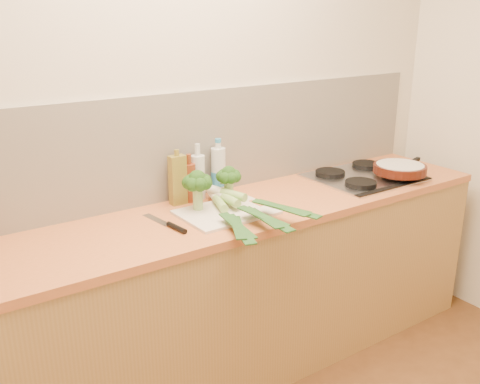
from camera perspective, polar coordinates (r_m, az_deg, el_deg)
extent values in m
plane|color=beige|center=(2.69, -6.46, 7.60)|extent=(3.50, 0.00, 3.50)
cube|color=silver|center=(2.70, -6.26, 4.86)|extent=(3.20, 0.02, 0.54)
cube|color=#A88146|center=(2.75, -2.79, -11.51)|extent=(3.20, 0.60, 0.86)
cube|color=#D5763F|center=(2.55, -2.95, -2.75)|extent=(3.20, 0.62, 0.04)
cube|color=silver|center=(3.16, 13.03, 1.55)|extent=(0.58, 0.50, 0.01)
cube|color=black|center=(3.02, 16.20, 0.59)|extent=(0.58, 0.04, 0.01)
cylinder|color=black|center=(2.97, 12.75, 0.87)|extent=(0.17, 0.17, 0.03)
cylinder|color=black|center=(3.19, 16.47, 1.78)|extent=(0.17, 0.17, 0.03)
cylinder|color=black|center=(3.13, 9.58, 1.99)|extent=(0.17, 0.17, 0.03)
cylinder|color=black|center=(3.34, 13.33, 2.80)|extent=(0.17, 0.17, 0.03)
cube|color=silver|center=(2.54, -1.47, -2.16)|extent=(0.44, 0.33, 0.01)
cylinder|color=#91B66A|center=(2.55, -4.52, -0.84)|extent=(0.05, 0.05, 0.09)
sphere|color=#15370F|center=(2.52, -4.58, 1.36)|extent=(0.09, 0.09, 0.09)
sphere|color=#15370F|center=(2.54, -3.77, 1.20)|extent=(0.07, 0.07, 0.07)
sphere|color=#15370F|center=(2.56, -4.43, 1.32)|extent=(0.07, 0.07, 0.07)
sphere|color=#15370F|center=(2.55, -5.18, 1.23)|extent=(0.07, 0.07, 0.07)
sphere|color=#15370F|center=(2.52, -5.49, 1.00)|extent=(0.07, 0.07, 0.07)
sphere|color=#15370F|center=(2.49, -5.09, 0.80)|extent=(0.07, 0.07, 0.07)
sphere|color=#15370F|center=(2.49, -4.29, 0.78)|extent=(0.07, 0.07, 0.07)
sphere|color=#15370F|center=(2.51, -3.71, 0.96)|extent=(0.07, 0.07, 0.07)
cylinder|color=#91B66A|center=(2.65, -1.21, -0.02)|extent=(0.05, 0.05, 0.10)
sphere|color=#15370F|center=(2.62, -1.22, 1.97)|extent=(0.08, 0.08, 0.08)
sphere|color=#15370F|center=(2.64, -0.57, 1.83)|extent=(0.06, 0.06, 0.06)
sphere|color=#15370F|center=(2.66, -1.14, 1.92)|extent=(0.06, 0.06, 0.06)
sphere|color=#15370F|center=(2.65, -1.77, 1.85)|extent=(0.06, 0.06, 0.06)
sphere|color=#15370F|center=(2.62, -1.99, 1.67)|extent=(0.06, 0.06, 0.06)
sphere|color=#15370F|center=(2.59, -1.62, 1.50)|extent=(0.06, 0.06, 0.06)
sphere|color=#15370F|center=(2.59, -0.95, 1.49)|extent=(0.06, 0.06, 0.06)
sphere|color=#15370F|center=(2.61, -0.48, 1.63)|extent=(0.06, 0.06, 0.06)
cylinder|color=white|center=(2.69, -2.84, -0.30)|extent=(0.08, 0.13, 0.04)
cylinder|color=#8CB95C|center=(2.57, -2.12, -1.25)|extent=(0.09, 0.16, 0.04)
cube|color=#1E4719|center=(2.29, -0.21, -3.79)|extent=(0.18, 0.29, 0.02)
cube|color=#1E4719|center=(2.27, -0.07, -3.92)|extent=(0.15, 0.34, 0.01)
cube|color=#1E4719|center=(2.30, -0.28, -3.60)|extent=(0.08, 0.28, 0.02)
cylinder|color=white|center=(2.64, -2.25, -0.27)|extent=(0.04, 0.10, 0.04)
cylinder|color=#8CB95C|center=(2.56, -1.00, -0.91)|extent=(0.04, 0.12, 0.04)
cube|color=#1E4719|center=(2.35, 2.60, -2.78)|extent=(0.10, 0.30, 0.02)
cube|color=#1E4719|center=(2.33, 2.89, -2.89)|extent=(0.05, 0.34, 0.01)
cube|color=#1E4719|center=(2.35, 2.46, -2.62)|extent=(0.10, 0.28, 0.02)
cylinder|color=white|center=(2.66, -2.74, 0.25)|extent=(0.07, 0.12, 0.04)
cylinder|color=#8CB95C|center=(2.58, -0.69, -0.30)|extent=(0.08, 0.15, 0.04)
cube|color=#1E4719|center=(2.41, 4.64, -1.75)|extent=(0.08, 0.30, 0.02)
cube|color=#1E4719|center=(2.40, 5.03, -1.81)|extent=(0.14, 0.34, 0.01)
cube|color=#1E4719|center=(2.42, 4.45, -1.60)|extent=(0.17, 0.27, 0.02)
cube|color=silver|center=(2.49, -8.88, -2.96)|extent=(0.06, 0.19, 0.00)
cylinder|color=black|center=(2.37, -6.77, -3.80)|extent=(0.04, 0.13, 0.02)
cylinder|color=#45160B|center=(3.17, 16.68, 2.39)|extent=(0.30, 0.30, 0.05)
cylinder|color=beige|center=(3.17, 16.72, 2.82)|extent=(0.27, 0.27, 0.00)
cube|color=black|center=(3.37, 18.05, 3.16)|extent=(0.15, 0.07, 0.02)
cube|color=olive|center=(2.65, -6.66, 1.27)|extent=(0.08, 0.05, 0.25)
cylinder|color=olive|center=(2.61, -6.77, 4.19)|extent=(0.02, 0.02, 0.03)
cylinder|color=silver|center=(2.72, -4.48, 1.59)|extent=(0.07, 0.07, 0.23)
cylinder|color=silver|center=(2.68, -4.55, 4.51)|extent=(0.03, 0.03, 0.06)
cylinder|color=maroon|center=(2.69, -5.41, 0.98)|extent=(0.06, 0.06, 0.20)
cylinder|color=maroon|center=(2.65, -5.49, 3.52)|extent=(0.03, 0.03, 0.05)
cylinder|color=silver|center=(2.78, -2.31, 2.22)|extent=(0.08, 0.08, 0.25)
cylinder|color=silver|center=(2.75, -2.35, 4.99)|extent=(0.03, 0.03, 0.03)
cylinder|color=teal|center=(2.79, -2.30, 1.49)|extent=(0.08, 0.08, 0.07)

